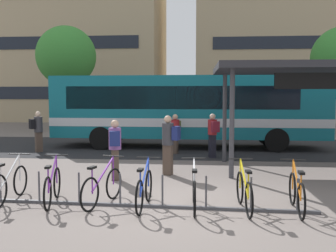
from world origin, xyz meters
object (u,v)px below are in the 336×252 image
parked_bicycle_blue_5 (144,190)px  parked_bicycle_purple_3 (53,186)px  parked_bicycle_white_6 (194,191)px  commuter_navy_pack_0 (169,141)px  parked_bicycle_purple_4 (102,187)px  parked_bicycle_white_2 (10,184)px  street_tree_0 (66,56)px  commuter_black_pack_2 (38,129)px  city_bus (190,108)px  commuter_maroon_pack_1 (213,132)px  commuter_navy_pack_3 (115,146)px  parked_bicycle_yellow_7 (244,192)px  transit_shelter (331,71)px  commuter_olive_pack_4 (175,131)px  parked_bicycle_orange_8 (297,193)px

parked_bicycle_blue_5 → parked_bicycle_purple_3: bearing=88.6°
parked_bicycle_white_6 → commuter_navy_pack_0: (-0.79, 3.38, 0.63)m
parked_bicycle_purple_4 → parked_bicycle_white_2: bearing=101.7°
parked_bicycle_blue_5 → commuter_navy_pack_0: commuter_navy_pack_0 is taller
street_tree_0 → commuter_black_pack_2: bearing=-76.9°
city_bus → commuter_maroon_pack_1: 3.16m
commuter_navy_pack_0 → commuter_navy_pack_3: 1.65m
parked_bicycle_purple_4 → commuter_navy_pack_0: 3.49m
commuter_navy_pack_3 → parked_bicycle_yellow_7: bearing=-139.9°
commuter_black_pack_2 → commuter_navy_pack_3: 6.60m
commuter_maroon_pack_1 → parked_bicycle_yellow_7: bearing=160.5°
parked_bicycle_purple_3 → transit_shelter: transit_shelter is taller
parked_bicycle_yellow_7 → street_tree_0: (-9.99, 17.90, 4.65)m
parked_bicycle_purple_3 → transit_shelter: bearing=-69.6°
parked_bicycle_purple_3 → parked_bicycle_white_6: 3.04m
commuter_maroon_pack_1 → commuter_olive_pack_4: 1.75m
parked_bicycle_white_2 → parked_bicycle_orange_8: bearing=-94.5°
transit_shelter → parked_bicycle_purple_4: bearing=-145.2°
parked_bicycle_yellow_7 → parked_bicycle_purple_4: bearing=83.4°
parked_bicycle_orange_8 → commuter_maroon_pack_1: 6.82m
city_bus → transit_shelter: (4.44, -5.11, 1.32)m
commuter_black_pack_2 → transit_shelter: bearing=-61.5°
parked_bicycle_white_2 → parked_bicycle_blue_5: 3.03m
transit_shelter → commuter_olive_pack_4: bearing=146.9°
parked_bicycle_yellow_7 → commuter_maroon_pack_1: size_ratio=1.03×
parked_bicycle_yellow_7 → commuter_olive_pack_4: 7.84m
parked_bicycle_yellow_7 → parked_bicycle_orange_8: (1.03, -0.01, 0.00)m
parked_bicycle_purple_3 → street_tree_0: size_ratio=0.24×
street_tree_0 → parked_bicycle_yellow_7: bearing=-60.8°
parked_bicycle_white_2 → commuter_black_pack_2: (-2.52, 7.22, 0.59)m
parked_bicycle_purple_3 → parked_bicycle_white_6: bearing=-103.3°
transit_shelter → commuter_navy_pack_0: bearing=-168.4°
commuter_navy_pack_0 → commuter_black_pack_2: bearing=-17.9°
city_bus → parked_bicycle_yellow_7: size_ratio=7.01×
city_bus → parked_bicycle_purple_4: 9.63m
commuter_olive_pack_4 → parked_bicycle_white_6: bearing=21.1°
transit_shelter → commuter_maroon_pack_1: size_ratio=4.22×
city_bus → commuter_black_pack_2: 6.60m
parked_bicycle_orange_8 → commuter_navy_pack_0: (-2.83, 3.39, 0.63)m
parked_bicycle_purple_4 → street_tree_0: street_tree_0 is taller
parked_bicycle_white_2 → parked_bicycle_white_6: size_ratio=1.00×
parked_bicycle_white_2 → commuter_black_pack_2: commuter_black_pack_2 is taller
parked_bicycle_white_2 → street_tree_0: size_ratio=0.24×
city_bus → parked_bicycle_white_6: 9.65m
parked_bicycle_yellow_7 → transit_shelter: bearing=-38.5°
commuter_navy_pack_0 → commuter_black_pack_2: size_ratio=1.04×
city_bus → parked_bicycle_yellow_7: (1.35, -9.54, -1.39)m
parked_bicycle_purple_4 → transit_shelter: transit_shelter is taller
commuter_maroon_pack_1 → street_tree_0: (-9.58, 11.26, 4.07)m
commuter_olive_pack_4 → transit_shelter: bearing=72.1°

